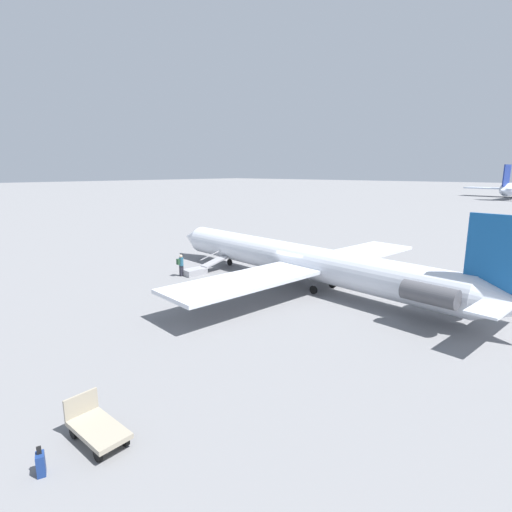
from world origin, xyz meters
TOP-DOWN VIEW (x-y plane):
  - ground_plane at (0.00, 0.00)m, footprint 600.00×600.00m
  - airplane_main at (-0.89, 0.09)m, footprint 30.28×23.24m
  - boarding_stairs at (7.71, 2.95)m, footprint 1.41×4.10m
  - passenger at (8.23, 4.34)m, footprint 0.36×0.55m
  - luggage_cart at (-5.70, 18.52)m, footprint 2.21×1.12m
  - suitcase at (-5.92, 20.26)m, footprint 0.42×0.34m

SIDE VIEW (x-z plane):
  - ground_plane at x=0.00m, z-range 0.00..0.00m
  - suitcase at x=-5.92m, z-range -0.11..0.77m
  - boarding_stairs at x=7.71m, z-range -0.43..1.16m
  - luggage_cart at x=-5.70m, z-range -0.15..1.07m
  - passenger at x=8.23m, z-range 0.13..1.87m
  - airplane_main at x=-0.89m, z-range -1.25..4.95m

